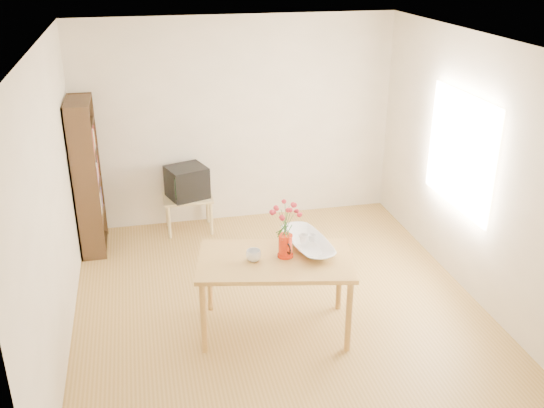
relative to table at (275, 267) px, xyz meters
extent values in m
plane|color=olive|center=(0.12, 0.36, -0.67)|extent=(4.50, 4.50, 0.00)
plane|color=white|center=(0.12, 0.36, 1.93)|extent=(4.50, 4.50, 0.00)
plane|color=beige|center=(0.12, 2.61, 0.63)|extent=(4.00, 0.00, 4.00)
plane|color=beige|center=(0.12, -1.89, 0.63)|extent=(4.00, 0.00, 4.00)
plane|color=beige|center=(-1.88, 0.36, 0.63)|extent=(0.00, 4.50, 4.50)
plane|color=beige|center=(2.12, 0.36, 0.63)|extent=(0.00, 4.50, 4.50)
plane|color=white|center=(2.10, 0.66, 0.73)|extent=(0.00, 1.30, 1.30)
cube|color=#AA7D3A|center=(0.00, 0.00, 0.06)|extent=(1.53, 1.06, 0.04)
cylinder|color=#AA7D3A|center=(-0.69, -0.20, -0.31)|extent=(0.06, 0.06, 0.71)
cylinder|color=#AA7D3A|center=(0.56, -0.46, -0.31)|extent=(0.06, 0.06, 0.71)
cylinder|color=#AA7D3A|center=(-0.56, 0.46, -0.31)|extent=(0.06, 0.06, 0.71)
cylinder|color=#AA7D3A|center=(0.69, 0.20, -0.31)|extent=(0.06, 0.06, 0.71)
cube|color=tan|center=(-0.58, 2.33, -0.22)|extent=(0.60, 0.45, 0.03)
cylinder|color=tan|center=(-0.84, 2.14, -0.45)|extent=(0.04, 0.04, 0.43)
cylinder|color=tan|center=(-0.32, 2.14, -0.45)|extent=(0.04, 0.04, 0.43)
cylinder|color=tan|center=(-0.84, 2.51, -0.45)|extent=(0.04, 0.04, 0.43)
cylinder|color=tan|center=(-0.32, 2.51, -0.45)|extent=(0.04, 0.04, 0.43)
cube|color=black|center=(-1.73, 1.77, 0.23)|extent=(0.28, 0.02, 1.80)
cube|color=black|center=(-1.73, 2.45, 0.23)|extent=(0.28, 0.03, 1.80)
cube|color=black|center=(-1.87, 2.11, 0.23)|extent=(0.02, 0.70, 1.80)
cube|color=black|center=(-1.73, 2.11, -0.63)|extent=(0.27, 0.65, 0.02)
cube|color=black|center=(-1.73, 2.11, -0.27)|extent=(0.27, 0.65, 0.02)
cube|color=black|center=(-1.73, 2.11, 0.11)|extent=(0.27, 0.65, 0.02)
cube|color=black|center=(-1.73, 2.11, 0.49)|extent=(0.27, 0.65, 0.02)
cube|color=black|center=(-1.73, 2.11, 0.85)|extent=(0.27, 0.65, 0.02)
cube|color=black|center=(-1.73, 2.11, 1.11)|extent=(0.27, 0.65, 0.02)
cylinder|color=red|center=(0.10, 0.03, 0.19)|extent=(0.12, 0.12, 0.21)
cylinder|color=red|center=(0.10, 0.03, 0.09)|extent=(0.14, 0.14, 0.02)
cylinder|color=red|center=(0.10, 0.03, 0.29)|extent=(0.13, 0.13, 0.01)
cone|color=red|center=(0.09, -0.03, 0.27)|extent=(0.05, 0.07, 0.06)
torus|color=black|center=(0.11, 0.10, 0.20)|extent=(0.03, 0.10, 0.10)
imported|color=white|center=(-0.20, 0.01, 0.14)|extent=(0.19, 0.19, 0.11)
imported|color=white|center=(0.35, 0.17, 0.32)|extent=(0.57, 0.57, 0.48)
imported|color=white|center=(0.31, 0.17, 0.28)|extent=(0.09, 0.09, 0.07)
imported|color=white|center=(0.39, 0.19, 0.27)|extent=(0.08, 0.08, 0.06)
cube|color=black|center=(-0.58, 2.33, -0.01)|extent=(0.56, 0.53, 0.39)
cube|color=black|center=(-0.58, 2.40, 0.01)|extent=(0.37, 0.31, 0.27)
cube|color=black|center=(-0.58, 2.12, 0.01)|extent=(0.34, 0.12, 0.27)
camera|label=1|loc=(-1.09, -4.68, 2.71)|focal=40.00mm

